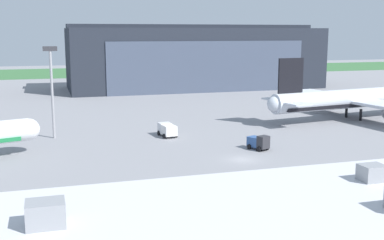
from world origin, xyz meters
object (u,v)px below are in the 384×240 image
maintenance_hangar (195,58)px  apron_light_mast (52,84)px  baggage_tug (167,129)px  airliner_far_left (360,99)px  pushback_tractor (259,142)px

maintenance_hangar → apron_light_mast: size_ratio=5.15×
baggage_tug → airliner_far_left: bearing=7.6°
baggage_tug → maintenance_hangar: bearing=69.2°
maintenance_hangar → apron_light_mast: 83.19m
airliner_far_left → pushback_tractor: bearing=-148.8°
apron_light_mast → baggage_tug: bearing=-13.0°
airliner_far_left → pushback_tractor: size_ratio=12.10×
maintenance_hangar → pushback_tractor: bearing=-100.7°
airliner_far_left → baggage_tug: 44.46m
maintenance_hangar → apron_light_mast: bearing=-124.4°
airliner_far_left → baggage_tug: airliner_far_left is taller
maintenance_hangar → baggage_tug: (-27.75, -73.07, -8.65)m
pushback_tractor → apron_light_mast: (-30.60, 18.31, 8.31)m
pushback_tractor → apron_light_mast: size_ratio=0.24×
baggage_tug → apron_light_mast: bearing=167.0°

